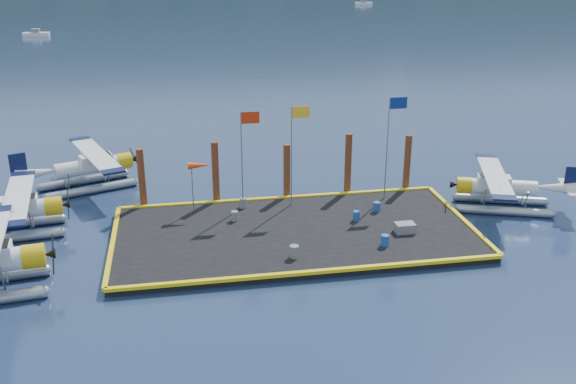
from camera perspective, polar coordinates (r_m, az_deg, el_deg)
name	(u,v)px	position (r m, az deg, el deg)	size (l,w,h in m)	color
ground	(295,237)	(36.42, 0.59, -4.00)	(4000.00, 4000.00, 0.00)	navy
dock	(295,234)	(36.33, 0.59, -3.71)	(20.00, 10.00, 0.40)	black
dock_bumpers	(295,229)	(36.21, 0.59, -3.30)	(20.25, 10.25, 0.18)	yellow
seaplane_b	(13,213)	(39.31, -23.23, -1.71)	(7.95, 8.77, 3.10)	gray
seaplane_c	(91,168)	(45.11, -17.08, 2.01)	(8.33, 8.83, 3.19)	gray
seaplane_d	(499,189)	(41.78, 18.23, 0.23)	(7.83, 8.35, 3.00)	gray
drum_0	(235,216)	(37.54, -4.76, -2.13)	(0.40, 0.40, 0.57)	slate
drum_1	(385,240)	(34.74, 8.61, -4.27)	(0.44, 0.44, 0.61)	#1B4496
drum_2	(356,216)	(37.63, 6.11, -2.11)	(0.41, 0.41, 0.57)	#1B4496
drum_3	(294,252)	(33.10, 0.56, -5.32)	(0.47, 0.47, 0.66)	slate
drum_4	(377,207)	(39.03, 7.89, -1.30)	(0.42, 0.42, 0.59)	#1B4496
drum_5	(243,203)	(39.31, -4.02, -0.97)	(0.43, 0.43, 0.60)	slate
crate	(405,228)	(36.50, 10.34, -3.15)	(1.08, 0.72, 0.54)	slate
flagpole_red	(245,145)	(38.04, -3.85, 4.18)	(1.14, 0.08, 6.00)	gray
flagpole_yellow	(295,141)	(38.42, 0.60, 4.58)	(1.14, 0.08, 6.20)	gray
flagpole_blue	(391,133)	(39.87, 9.14, 5.19)	(1.14, 0.08, 6.50)	gray
windsock	(199,166)	(38.22, -7.88, 2.26)	(1.40, 0.44, 3.12)	gray
piling_0	(142,180)	(40.19, -12.85, 1.02)	(0.44, 0.44, 4.00)	#4B2815
piling_1	(216,174)	(40.14, -6.45, 1.56)	(0.44, 0.44, 4.20)	#4B2815
piling_2	(287,173)	(40.69, -0.11, 1.68)	(0.44, 0.44, 3.80)	#4B2815
piling_3	(348,166)	(41.45, 5.35, 2.32)	(0.44, 0.44, 4.30)	#4B2815
piling_4	(407,165)	(42.70, 10.54, 2.40)	(0.44, 0.44, 4.00)	#4B2815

